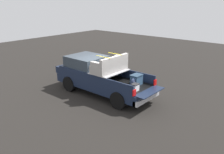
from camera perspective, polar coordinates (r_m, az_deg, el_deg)
name	(u,v)px	position (r m, az deg, el deg)	size (l,w,h in m)	color
ground_plane	(104,94)	(12.87, -2.04, -4.11)	(40.00, 40.00, 0.00)	black
pickup_truck	(98,75)	(12.77, -3.35, 0.42)	(6.05, 2.06, 2.23)	#162138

